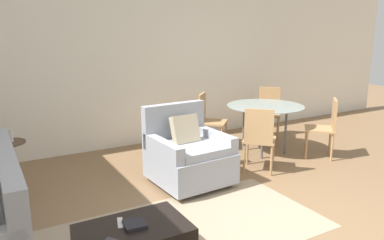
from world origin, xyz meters
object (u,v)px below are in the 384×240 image
Objects in this scene: tv_remote_primary at (120,223)px; dining_table at (265,110)px; side_table at (9,157)px; dining_chair_far_right at (269,109)px; dining_chair_near_left at (259,136)px; picture_frame at (6,136)px; armchair at (188,155)px; dining_chair_near_right at (326,124)px; book_stack at (135,224)px; dining_chair_far_left at (208,117)px.

tv_remote_primary is 3.47m from dining_table.
side_table is 4.27m from dining_chair_far_right.
dining_chair_near_left is at bearing -135.00° from dining_chair_far_right.
tv_remote_primary is at bearing -73.07° from picture_frame.
dining_chair_near_right is at bearing -4.12° from armchair.
dining_chair_near_left is at bearing 28.50° from book_stack.
dining_chair_near_left and dining_chair_near_right have the same top height.
dining_chair_far_left is at bearing 90.00° from dining_chair_near_left.
dining_table is 0.93m from dining_chair_far_right.
book_stack is 2.31m from side_table.
dining_chair_near_left is 1.29m from dining_chair_far_left.
dining_chair_near_left reaches higher than tv_remote_primary.
dining_chair_near_left is at bearing -18.12° from side_table.
side_table is 4.37m from dining_chair_near_right.
tv_remote_primary is at bearing -146.32° from dining_chair_far_right.
dining_chair_far_left is (2.97, 0.32, 0.09)m from side_table.
tv_remote_primary is 0.15× the size of dining_table.
side_table is (-0.64, 2.09, 0.02)m from tv_remote_primary.
dining_chair_far_left is at bearing 180.00° from dining_chair_far_right.
side_table is 3.12m from dining_chair_near_left.
side_table is 3.88× the size of picture_frame.
dining_chair_near_left is at bearing 180.00° from dining_chair_near_right.
tv_remote_primary is at bearing -162.76° from dining_chair_near_right.
picture_frame is (-0.72, 2.19, 0.28)m from book_stack.
book_stack is 1.06× the size of tv_remote_primary.
picture_frame is 0.18× the size of dining_chair_far_right.
dining_chair_far_right reaches higher than book_stack.
picture_frame is at bearing -173.88° from dining_chair_far_left.
dining_chair_far_right is (1.29, 1.29, 0.00)m from dining_chair_near_left.
tv_remote_primary is 0.28× the size of side_table.
side_table is at bearing -90.00° from picture_frame.
book_stack is at bearing -131.84° from dining_chair_far_left.
armchair is 1.85m from tv_remote_primary.
book_stack is 2.56m from dining_chair_near_left.
dining_chair_far_left is (-0.64, 0.64, -0.16)m from dining_table.
dining_table reaches higher than side_table.
side_table is 0.68× the size of dining_chair_far_right.
armchair reaches higher than tv_remote_primary.
book_stack is 0.13m from tv_remote_primary.
picture_frame is at bearing -175.73° from dining_chair_far_right.
dining_chair_near_right is 1.00× the size of dining_chair_far_left.
book_stack reaches higher than tv_remote_primary.
book_stack is at bearing -147.19° from dining_table.
armchair is 0.82× the size of dining_table.
dining_chair_near_left and dining_chair_far_left have the same top height.
armchair is 1.58× the size of side_table.
tv_remote_primary is 3.79m from dining_chair_near_right.
dining_chair_far_right is at bearing 35.36° from book_stack.
picture_frame is 0.18× the size of dining_chair_near_right.
armchair is at bearing 170.63° from dining_chair_near_left.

